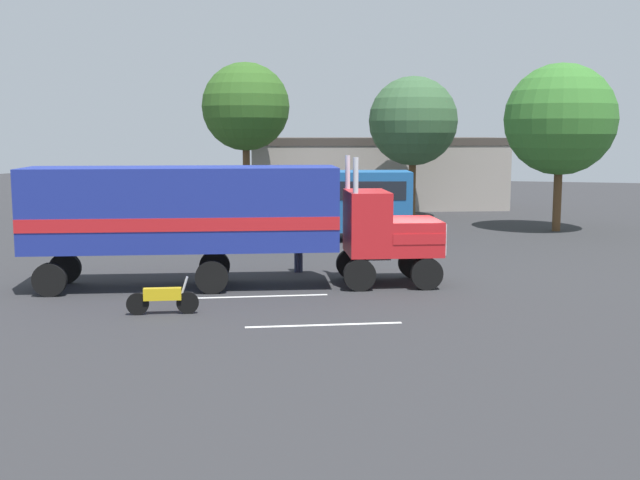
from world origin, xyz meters
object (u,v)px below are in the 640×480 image
semi_truck (215,215)px  parked_car (164,212)px  motorcycle (163,298)px  tree_right (246,107)px  tree_center (561,120)px  parked_bus (298,198)px  person_bystander (298,249)px  tree_left (413,121)px

semi_truck → parked_car: 18.70m
motorcycle → tree_right: bearing=104.5°
motorcycle → tree_center: 26.78m
semi_truck → tree_right: (-6.39, 20.65, 4.26)m
tree_right → parked_bus: bearing=-55.8°
tree_center → tree_right: (-18.26, 1.52, 0.83)m
person_bystander → tree_center: tree_center is taller
motorcycle → tree_left: tree_left is taller
tree_right → semi_truck: bearing=-72.8°
person_bystander → parked_car: bearing=133.0°
parked_car → tree_center: size_ratio=0.51×
parked_bus → parked_car: bearing=157.3°
parked_bus → tree_left: tree_left is taller
parked_bus → tree_center: 14.82m
semi_truck → person_bystander: bearing=61.2°
person_bystander → tree_right: bearing=115.9°
person_bystander → tree_right: size_ratio=0.17×
semi_truck → parked_car: size_ratio=3.09×
tree_left → tree_right: tree_right is taller
person_bystander → parked_bus: (-2.53, 8.63, 1.17)m
semi_truck → tree_left: bearing=81.7°
person_bystander → tree_left: tree_left is taller
parked_car → tree_center: tree_center is taller
semi_truck → parked_car: (-9.65, 15.92, -1.72)m
semi_truck → person_bystander: (1.92, 3.50, -1.63)m
person_bystander → parked_car: 16.98m
parked_car → tree_left: (13.07, 7.41, 5.13)m
person_bystander → parked_bus: size_ratio=0.14×
semi_truck → tree_left: tree_left is taller
parked_car → motorcycle: size_ratio=2.29×
semi_truck → parked_bus: size_ratio=1.25×
parked_car → motorcycle: parked_car is taller
tree_left → tree_center: size_ratio=0.97×
tree_right → motorcycle: bearing=-75.5°
person_bystander → parked_bus: parked_bus is taller
tree_right → tree_left: bearing=15.3°
semi_truck → tree_right: size_ratio=1.49×
semi_truck → person_bystander: 4.32m
tree_left → tree_right: (-9.81, -2.68, 0.85)m
semi_truck → tree_center: size_ratio=1.58×
semi_truck → tree_right: tree_right is taller
motorcycle → tree_left: 28.33m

